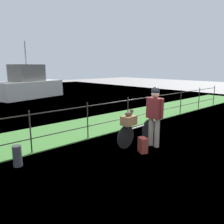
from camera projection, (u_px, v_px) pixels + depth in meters
The scene contains 11 objects.
ground_plane at pixel (144, 161), 5.36m from camera, with size 60.00×60.00×0.00m, color #9E9993.
grass_strip at pixel (69, 131), 7.80m from camera, with size 27.00×2.40×0.03m, color #478438.
harbor_water at pixel (3, 105), 12.92m from camera, with size 30.00×30.00×0.00m, color #426684.
iron_fence at pixel (88, 118), 6.85m from camera, with size 18.04×0.04×1.15m.
bicycle_main at pixel (137, 132), 6.46m from camera, with size 1.73×0.18×0.64m.
wooden_crate at pixel (129, 120), 6.10m from camera, with size 0.40×0.29×0.25m, color olive.
terrier_dog at pixel (129, 113), 6.07m from camera, with size 0.32×0.15×0.18m.
cyclist_person at pixel (155, 111), 6.14m from camera, with size 0.28×0.54×1.68m.
backpack_on_paving at pixel (143, 145), 5.83m from camera, with size 0.28×0.18×0.40m, color maroon.
mooring_bollard at pixel (17, 156), 5.02m from camera, with size 0.20×0.20×0.48m, color #38383D.
moored_boat_near at pixel (28, 85), 16.12m from camera, with size 5.21×3.38×3.96m.
Camera 1 is at (-3.96, -3.18, 2.22)m, focal length 35.76 mm.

